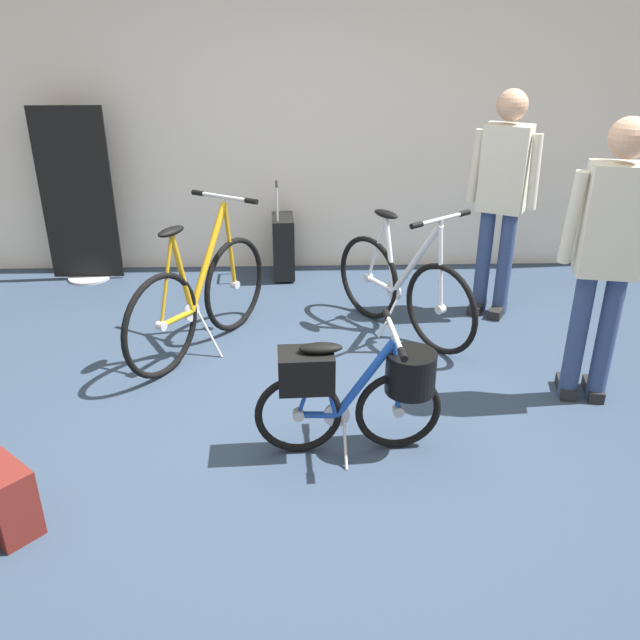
{
  "coord_description": "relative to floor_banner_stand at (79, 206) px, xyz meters",
  "views": [
    {
      "loc": [
        -0.01,
        -3.17,
        2.14
      ],
      "look_at": [
        0.09,
        0.23,
        0.55
      ],
      "focal_mm": 37.49,
      "sensor_mm": 36.0,
      "label": 1
    }
  ],
  "objects": [
    {
      "name": "ground_plane",
      "position": [
        1.86,
        -2.33,
        -0.64
      ],
      "size": [
        7.04,
        7.04,
        0.0
      ],
      "primitive_type": "plane",
      "color": "#2D3D51"
    },
    {
      "name": "back_wall",
      "position": [
        1.86,
        0.31,
        0.68
      ],
      "size": [
        7.04,
        0.1,
        2.64
      ],
      "primitive_type": "cube",
      "color": "silver",
      "rests_on": "ground_plane"
    },
    {
      "name": "floor_banner_stand",
      "position": [
        0.0,
        0.0,
        0.0
      ],
      "size": [
        0.6,
        0.36,
        1.45
      ],
      "color": "#B7B7BC",
      "rests_on": "ground_plane"
    },
    {
      "name": "folding_bike_foreground",
      "position": [
        2.14,
        -2.55,
        -0.26
      ],
      "size": [
        0.98,
        0.53,
        0.7
      ],
      "color": "black",
      "rests_on": "ground_plane"
    },
    {
      "name": "display_bike_left",
      "position": [
        2.57,
        -1.16,
        -0.28
      ],
      "size": [
        0.83,
        1.12,
        0.95
      ],
      "color": "black",
      "rests_on": "ground_plane"
    },
    {
      "name": "display_bike_right",
      "position": [
        1.17,
        -1.37,
        -0.26
      ],
      "size": [
        0.8,
        1.28,
        1.02
      ],
      "color": "black",
      "rests_on": "ground_plane"
    },
    {
      "name": "visitor_near_wall",
      "position": [
        3.31,
        -0.79,
        0.3
      ],
      "size": [
        0.47,
        0.38,
        1.65
      ],
      "color": "navy",
      "rests_on": "ground_plane"
    },
    {
      "name": "visitor_browsing",
      "position": [
        3.54,
        -2.07,
        0.3
      ],
      "size": [
        0.53,
        0.32,
        1.65
      ],
      "color": "navy",
      "rests_on": "ground_plane"
    },
    {
      "name": "rolling_suitcase",
      "position": [
        1.7,
        -0.01,
        -0.36
      ],
      "size": [
        0.2,
        0.37,
        0.83
      ],
      "color": "black",
      "rests_on": "ground_plane"
    },
    {
      "name": "backpack_on_floor",
      "position": [
        0.52,
        -3.12,
        -0.48
      ],
      "size": [
        0.34,
        0.33,
        0.34
      ],
      "color": "maroon",
      "rests_on": "ground_plane"
    }
  ]
}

